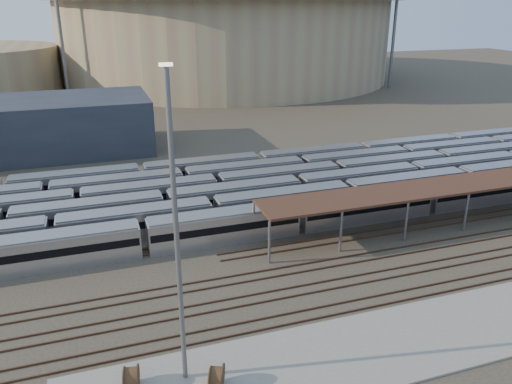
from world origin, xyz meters
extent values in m
plane|color=#383026|center=(0.00, 0.00, 0.00)|extent=(420.00, 420.00, 0.00)
cube|color=gray|center=(-5.00, -15.00, 0.10)|extent=(50.00, 9.00, 0.20)
cube|color=silver|center=(-1.78, 8.00, 1.80)|extent=(112.00, 2.90, 3.60)
cube|color=silver|center=(7.29, 12.20, 1.80)|extent=(112.00, 2.90, 3.60)
cube|color=silver|center=(2.00, 16.40, 1.80)|extent=(112.00, 2.90, 3.60)
cube|color=silver|center=(-8.74, 20.60, 1.80)|extent=(112.00, 2.90, 3.60)
cube|color=silver|center=(6.08, 24.80, 1.80)|extent=(112.00, 2.90, 3.60)
cube|color=silver|center=(0.42, 29.00, 1.80)|extent=(112.00, 2.90, 3.60)
cylinder|color=slate|center=(-8.00, 1.30, 2.50)|extent=(0.30, 0.30, 5.00)
cylinder|color=slate|center=(-8.00, 6.70, 2.50)|extent=(0.30, 0.30, 5.00)
cylinder|color=slate|center=(0.57, 1.30, 2.50)|extent=(0.30, 0.30, 5.00)
cylinder|color=slate|center=(0.57, 6.70, 2.50)|extent=(0.30, 0.30, 5.00)
cylinder|color=slate|center=(9.14, 1.30, 2.50)|extent=(0.30, 0.30, 5.00)
cylinder|color=slate|center=(9.14, 6.70, 2.50)|extent=(0.30, 0.30, 5.00)
cylinder|color=slate|center=(17.71, 1.30, 2.50)|extent=(0.30, 0.30, 5.00)
cylinder|color=slate|center=(17.71, 6.70, 2.50)|extent=(0.30, 0.30, 5.00)
cylinder|color=slate|center=(26.29, 6.70, 2.50)|extent=(0.30, 0.30, 5.00)
cube|color=#311E14|center=(22.00, 4.00, 5.15)|extent=(60.00, 6.00, 0.30)
cube|color=#4C3323|center=(0.00, -1.75, 0.09)|extent=(170.00, 0.12, 0.18)
cube|color=#4C3323|center=(0.00, -0.25, 0.09)|extent=(170.00, 0.12, 0.18)
cube|color=#4C3323|center=(0.00, -5.75, 0.09)|extent=(170.00, 0.12, 0.18)
cube|color=#4C3323|center=(0.00, -4.25, 0.09)|extent=(170.00, 0.12, 0.18)
cube|color=#4C3323|center=(0.00, -9.75, 0.09)|extent=(170.00, 0.12, 0.18)
cube|color=#4C3323|center=(0.00, -8.25, 0.09)|extent=(170.00, 0.12, 0.18)
cylinder|color=gray|center=(25.00, 140.00, 14.00)|extent=(116.00, 116.00, 28.00)
cube|color=#1E232D|center=(-35.00, 55.00, 5.00)|extent=(42.00, 20.00, 10.00)
cylinder|color=slate|center=(-30.00, 110.00, 18.00)|extent=(1.00, 1.00, 36.00)
cylinder|color=slate|center=(70.00, 100.00, 18.00)|extent=(1.00, 1.00, 36.00)
cylinder|color=slate|center=(-10.00, 160.00, 18.00)|extent=(1.00, 1.00, 36.00)
cylinder|color=#4E331F|center=(-18.09, -15.20, 1.07)|extent=(1.58, 1.97, 1.73)
cylinder|color=#4E331F|center=(-24.03, -13.30, 1.08)|extent=(1.29, 1.91, 1.75)
cylinder|color=slate|center=(-20.10, -13.49, 11.66)|extent=(0.36, 0.36, 22.92)
cube|color=#FFF2CC|center=(-20.10, -13.49, 23.22)|extent=(0.81, 0.31, 0.20)
camera|label=1|loc=(-24.64, -43.79, 26.71)|focal=35.00mm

